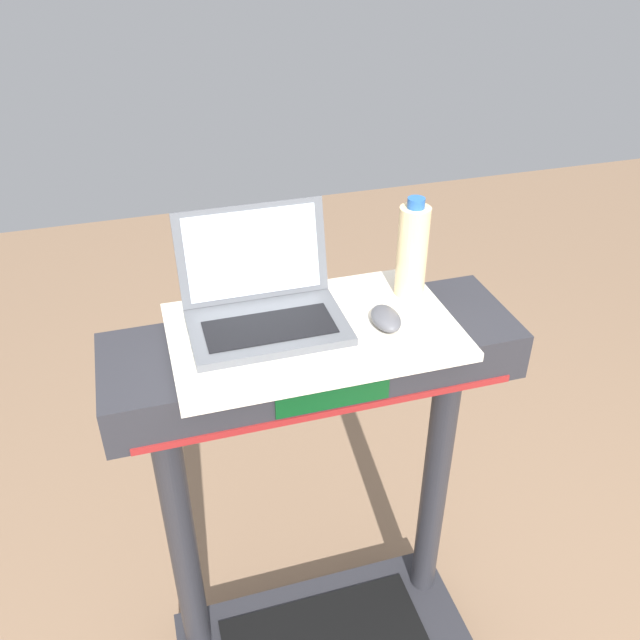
{
  "coord_description": "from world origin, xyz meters",
  "views": [
    {
      "loc": [
        -0.32,
        -0.44,
        1.94
      ],
      "look_at": [
        0.0,
        0.65,
        1.19
      ],
      "focal_mm": 37.81,
      "sensor_mm": 36.0,
      "label": 1
    }
  ],
  "objects": [
    {
      "name": "water_bottle",
      "position": [
        0.25,
        0.78,
        1.25
      ],
      "size": [
        0.07,
        0.07,
        0.23
      ],
      "color": "beige",
      "rests_on": "desk_board"
    },
    {
      "name": "laptop",
      "position": [
        -0.09,
        0.76,
        1.19
      ],
      "size": [
        0.33,
        0.26,
        0.22
      ],
      "rotation": [
        0.0,
        0.0,
        0.05
      ],
      "color": "#515459",
      "rests_on": "desk_board"
    },
    {
      "name": "desk_board",
      "position": [
        0.0,
        0.7,
        1.13
      ],
      "size": [
        0.61,
        0.38,
        0.02
      ],
      "primitive_type": "cube",
      "color": "beige",
      "rests_on": "treadmill_base"
    },
    {
      "name": "computer_mouse",
      "position": [
        0.15,
        0.67,
        1.16
      ],
      "size": [
        0.07,
        0.1,
        0.03
      ],
      "primitive_type": "ellipsoid",
      "rotation": [
        0.0,
        0.0,
        -0.05
      ],
      "color": "#4C4C51",
      "rests_on": "desk_board"
    }
  ]
}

